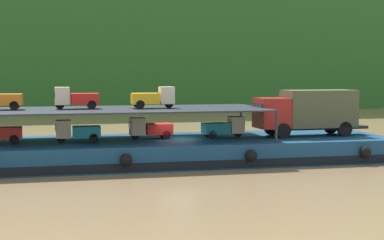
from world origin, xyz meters
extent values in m
plane|color=olive|center=(0.00, 0.00, 0.00)|extent=(400.00, 400.00, 0.00)
cube|color=#286023|center=(0.00, 65.56, 15.58)|extent=(134.42, 35.17, 31.16)
cube|color=navy|center=(0.00, 0.00, 0.75)|extent=(28.15, 8.05, 1.50)
cube|color=black|center=(0.00, -4.05, 0.35)|extent=(27.58, 0.06, 0.50)
sphere|color=black|center=(-3.75, -4.24, 0.85)|extent=(0.72, 0.72, 0.72)
sphere|color=black|center=(3.75, -4.24, 0.85)|extent=(0.72, 0.72, 0.72)
sphere|color=black|center=(11.26, -4.24, 0.85)|extent=(0.72, 0.72, 0.72)
cube|color=maroon|center=(6.47, -0.39, 3.10)|extent=(2.05, 2.23, 2.00)
cube|color=#192833|center=(5.44, -0.41, 3.45)|extent=(0.11, 1.84, 0.60)
cube|color=#474C33|center=(9.87, -0.30, 3.35)|extent=(4.86, 2.42, 2.50)
cube|color=black|center=(9.87, -0.30, 2.05)|extent=(6.83, 1.55, 0.20)
cylinder|color=black|center=(6.85, 0.63, 2.00)|extent=(1.01, 0.30, 1.00)
cylinder|color=black|center=(6.90, -1.39, 2.00)|extent=(1.01, 0.30, 1.00)
cylinder|color=black|center=(11.29, 0.74, 2.00)|extent=(1.01, 0.30, 1.00)
cylinder|color=black|center=(11.34, -1.27, 2.00)|extent=(1.01, 0.30, 1.00)
cylinder|color=#232833|center=(5.59, 3.55, 2.50)|extent=(0.16, 0.16, 2.00)
cylinder|color=#232833|center=(5.59, -3.55, 2.50)|extent=(0.16, 0.16, 2.00)
cube|color=#232833|center=(-3.80, 0.00, 3.45)|extent=(18.95, 7.25, 0.10)
cube|color=red|center=(-10.45, 0.04, 2.13)|extent=(1.71, 1.21, 0.70)
cylinder|color=black|center=(-10.05, 0.56, 1.78)|extent=(0.56, 0.14, 0.56)
cylinder|color=black|center=(-10.06, -0.50, 1.78)|extent=(0.56, 0.14, 0.56)
cube|color=teal|center=(-5.72, -0.44, 2.13)|extent=(1.73, 1.24, 0.70)
cube|color=#C6B793|center=(-7.11, -0.40, 2.33)|extent=(0.93, 1.02, 1.10)
cube|color=#19232D|center=(-7.58, -0.39, 2.44)|extent=(0.06, 0.85, 0.38)
cylinder|color=black|center=(-7.26, -0.40, 1.78)|extent=(0.56, 0.15, 0.56)
cylinder|color=black|center=(-5.30, 0.08, 1.78)|extent=(0.56, 0.15, 0.56)
cylinder|color=black|center=(-5.33, -0.98, 1.78)|extent=(0.56, 0.15, 0.56)
cube|color=red|center=(-1.04, 0.38, 2.13)|extent=(1.77, 1.30, 0.70)
cube|color=beige|center=(-2.44, 0.30, 2.33)|extent=(0.96, 1.05, 1.10)
cube|color=#19232D|center=(-2.90, 0.27, 2.44)|extent=(0.09, 0.85, 0.38)
cylinder|color=black|center=(-2.58, 0.29, 1.78)|extent=(0.57, 0.17, 0.56)
cylinder|color=black|center=(-0.67, 0.93, 1.78)|extent=(0.57, 0.17, 0.56)
cylinder|color=black|center=(-0.61, -0.13, 1.78)|extent=(0.57, 0.17, 0.56)
cube|color=teal|center=(2.71, -0.04, 2.13)|extent=(1.74, 1.25, 0.70)
cube|color=beige|center=(4.11, 0.01, 2.33)|extent=(0.93, 1.03, 1.10)
cube|color=#19232D|center=(4.58, 0.02, 2.44)|extent=(0.07, 0.85, 0.38)
cylinder|color=black|center=(4.26, 0.01, 1.78)|extent=(0.56, 0.16, 0.56)
cylinder|color=black|center=(2.33, -0.58, 1.78)|extent=(0.56, 0.16, 0.56)
cylinder|color=black|center=(2.30, 0.48, 1.78)|extent=(0.56, 0.16, 0.56)
cube|color=orange|center=(-10.41, 0.64, 4.13)|extent=(1.75, 1.28, 0.70)
cylinder|color=black|center=(-9.99, 1.15, 3.78)|extent=(0.57, 0.17, 0.56)
cylinder|color=black|center=(-10.04, 0.10, 3.78)|extent=(0.57, 0.17, 0.56)
cube|color=red|center=(-5.74, 0.53, 4.13)|extent=(1.71, 1.21, 0.70)
cube|color=beige|center=(-7.14, 0.52, 4.33)|extent=(0.91, 1.01, 1.10)
cube|color=#19232D|center=(-7.61, 0.52, 4.44)|extent=(0.05, 0.85, 0.38)
cylinder|color=black|center=(-7.29, 0.52, 3.78)|extent=(0.56, 0.14, 0.56)
cylinder|color=black|center=(-5.34, 1.07, 3.78)|extent=(0.56, 0.14, 0.56)
cylinder|color=black|center=(-5.33, 0.01, 3.78)|extent=(0.56, 0.14, 0.56)
cube|color=gold|center=(-1.96, 0.02, 4.13)|extent=(1.71, 1.21, 0.70)
cube|color=beige|center=(-0.56, 0.03, 4.33)|extent=(0.91, 1.01, 1.10)
cube|color=#19232D|center=(-0.09, 0.03, 4.44)|extent=(0.05, 0.85, 0.38)
cylinder|color=black|center=(-0.41, 0.03, 3.78)|extent=(0.56, 0.14, 0.56)
cylinder|color=black|center=(-2.36, -0.51, 3.78)|extent=(0.56, 0.14, 0.56)
cylinder|color=black|center=(-2.37, 0.55, 3.78)|extent=(0.56, 0.14, 0.56)
camera|label=1|loc=(-8.15, -39.23, 5.96)|focal=58.15mm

